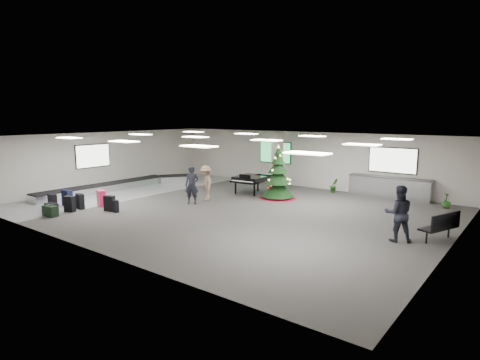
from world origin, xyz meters
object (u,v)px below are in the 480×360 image
Objects in this scene: christmas_tree at (278,180)px; potted_plant_right at (447,200)px; bench at (442,225)px; traveler_b at (206,183)px; grand_piano at (251,179)px; pink_suitcase at (101,198)px; baggage_carousel at (120,185)px; traveler_a at (192,185)px; potted_plant_left at (334,186)px; service_counter at (389,188)px; traveler_bench at (399,213)px.

potted_plant_right is at bearing 21.33° from christmas_tree.
bench is 10.60m from traveler_b.
christmas_tree reaches higher than grand_piano.
grand_piano is 2.88m from traveler_b.
baggage_carousel is at bearing 148.84° from pink_suitcase.
traveler_b is 2.43× the size of potted_plant_right.
christmas_tree reaches higher than traveler_a.
pink_suitcase is 0.98× the size of potted_plant_left.
potted_plant_left is at bearing 177.15° from potted_plant_right.
baggage_carousel is 5.43× the size of traveler_a.
service_counter is at bearing 141.89° from bench.
christmas_tree is (-4.44, -3.43, 0.39)m from service_counter.
pink_suitcase is 0.38× the size of grand_piano.
grand_piano is at bearing -50.77° from traveler_bench.
traveler_b is at bearing -126.56° from potted_plant_left.
service_counter is 9.86m from traveler_a.
traveler_a is 7.84m from potted_plant_left.
traveler_a reaches higher than traveler_b.
service_counter reaches higher than potted_plant_right.
potted_plant_right is at bearing 2.07° from traveler_a.
pink_suitcase is 0.41× the size of traveler_bench.
potted_plant_left is (10.03, 6.39, 0.18)m from baggage_carousel.
traveler_a is at bearing -104.60° from grand_piano.
bench is at bearing -81.03° from potted_plant_right.
traveler_b is 9.48m from traveler_bench.
service_counter is 2.00× the size of grand_piano.
pink_suitcase is (2.92, -3.16, 0.17)m from baggage_carousel.
bench is (16.44, 0.74, 0.34)m from baggage_carousel.
traveler_b is (-6.99, -5.98, 0.31)m from service_counter.
christmas_tree is at bearing -54.46° from traveler_bench.
grand_piano is at bearing 172.29° from christmas_tree.
traveler_a reaches higher than bench.
grand_piano is 2.56× the size of potted_plant_left.
grand_piano is 9.41m from potted_plant_right.
christmas_tree reaches higher than bench.
christmas_tree is at bearing 23.44° from traveler_a.
grand_piano is 4.50m from potted_plant_left.
baggage_carousel is 12.50× the size of pink_suitcase.
traveler_b reaches higher than potted_plant_right.
service_counter reaches higher than potted_plant_left.
traveler_bench is at bearing -51.30° from potted_plant_left.
traveler_bench is (15.28, -0.17, 0.73)m from baggage_carousel.
baggage_carousel is at bearing -156.56° from bench.
traveler_a is (-10.57, -0.99, 0.34)m from bench.
grand_piano is at bearing 28.46° from baggage_carousel.
pink_suitcase is 8.49m from christmas_tree.
pink_suitcase is 7.65m from grand_piano.
potted_plant_right is (0.31, 6.28, -0.59)m from traveler_bench.
traveler_bench reaches higher than service_counter.
traveler_b is at bearing -108.63° from grand_piano.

